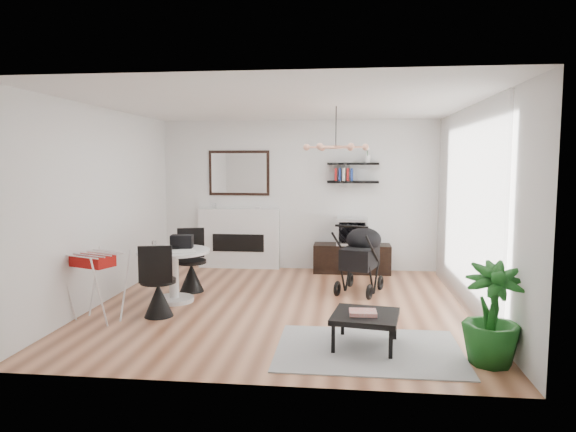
# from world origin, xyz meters

# --- Properties ---
(floor) EXTENTS (5.00, 5.00, 0.00)m
(floor) POSITION_xyz_m (0.00, 0.00, 0.00)
(floor) COLOR brown
(floor) RESTS_ON ground
(ceiling) EXTENTS (5.00, 5.00, 0.00)m
(ceiling) POSITION_xyz_m (0.00, 0.00, 2.70)
(ceiling) COLOR white
(ceiling) RESTS_ON wall_back
(wall_back) EXTENTS (5.00, 0.00, 5.00)m
(wall_back) POSITION_xyz_m (0.00, 2.50, 1.35)
(wall_back) COLOR white
(wall_back) RESTS_ON floor
(wall_left) EXTENTS (0.00, 5.00, 5.00)m
(wall_left) POSITION_xyz_m (-2.50, 0.00, 1.35)
(wall_left) COLOR white
(wall_left) RESTS_ON floor
(wall_right) EXTENTS (0.00, 5.00, 5.00)m
(wall_right) POSITION_xyz_m (2.50, 0.00, 1.35)
(wall_right) COLOR white
(wall_right) RESTS_ON floor
(sheer_curtain) EXTENTS (0.04, 3.60, 2.60)m
(sheer_curtain) POSITION_xyz_m (2.40, 0.20, 1.35)
(sheer_curtain) COLOR white
(sheer_curtain) RESTS_ON wall_right
(fireplace) EXTENTS (1.50, 0.17, 2.16)m
(fireplace) POSITION_xyz_m (-1.10, 2.42, 0.69)
(fireplace) COLOR white
(fireplace) RESTS_ON floor
(shelf_lower) EXTENTS (0.90, 0.25, 0.04)m
(shelf_lower) POSITION_xyz_m (0.96, 2.37, 1.60)
(shelf_lower) COLOR black
(shelf_lower) RESTS_ON wall_back
(shelf_upper) EXTENTS (0.90, 0.25, 0.04)m
(shelf_upper) POSITION_xyz_m (0.96, 2.37, 1.92)
(shelf_upper) COLOR black
(shelf_upper) RESTS_ON wall_back
(pendant_lamp) EXTENTS (0.90, 0.90, 0.10)m
(pendant_lamp) POSITION_xyz_m (0.70, 0.30, 2.15)
(pendant_lamp) COLOR tan
(pendant_lamp) RESTS_ON ceiling
(tv_console) EXTENTS (1.34, 0.47, 0.50)m
(tv_console) POSITION_xyz_m (0.96, 2.26, 0.25)
(tv_console) COLOR black
(tv_console) RESTS_ON floor
(crt_tv) EXTENTS (0.53, 0.47, 0.47)m
(crt_tv) POSITION_xyz_m (0.96, 2.25, 0.74)
(crt_tv) COLOR silver
(crt_tv) RESTS_ON tv_console
(dining_table) EXTENTS (1.00, 1.00, 0.73)m
(dining_table) POSITION_xyz_m (-1.53, 0.06, 0.48)
(dining_table) COLOR white
(dining_table) RESTS_ON floor
(laptop) EXTENTS (0.42, 0.36, 0.03)m
(laptop) POSITION_xyz_m (-1.62, 0.03, 0.75)
(laptop) COLOR black
(laptop) RESTS_ON dining_table
(black_bag) EXTENTS (0.32, 0.21, 0.18)m
(black_bag) POSITION_xyz_m (-1.47, 0.24, 0.83)
(black_bag) COLOR black
(black_bag) RESTS_ON dining_table
(newspaper) EXTENTS (0.40, 0.37, 0.01)m
(newspaper) POSITION_xyz_m (-1.34, -0.08, 0.74)
(newspaper) COLOR white
(newspaper) RESTS_ON dining_table
(drinking_glass) EXTENTS (0.06, 0.06, 0.10)m
(drinking_glass) POSITION_xyz_m (-1.86, 0.18, 0.78)
(drinking_glass) COLOR white
(drinking_glass) RESTS_ON dining_table
(chair_far) EXTENTS (0.49, 0.50, 0.94)m
(chair_far) POSITION_xyz_m (-1.46, 0.65, 0.30)
(chair_far) COLOR black
(chair_far) RESTS_ON floor
(chair_near) EXTENTS (0.47, 0.49, 0.94)m
(chair_near) POSITION_xyz_m (-1.49, -0.66, 0.30)
(chair_near) COLOR black
(chair_near) RESTS_ON floor
(drying_rack) EXTENTS (0.72, 0.70, 0.85)m
(drying_rack) POSITION_xyz_m (-2.18, -0.90, 0.45)
(drying_rack) COLOR white
(drying_rack) RESTS_ON floor
(stroller) EXTENTS (0.78, 0.98, 1.08)m
(stroller) POSITION_xyz_m (1.08, 0.92, 0.46)
(stroller) COLOR black
(stroller) RESTS_ON floor
(rug) EXTENTS (1.91, 1.38, 0.01)m
(rug) POSITION_xyz_m (1.10, -1.55, 0.01)
(rug) COLOR #9E9E9E
(rug) RESTS_ON floor
(coffee_table) EXTENTS (0.77, 0.77, 0.35)m
(coffee_table) POSITION_xyz_m (1.06, -1.44, 0.32)
(coffee_table) COLOR black
(coffee_table) RESTS_ON rug
(magazines) EXTENTS (0.29, 0.23, 0.04)m
(magazines) POSITION_xyz_m (1.03, -1.47, 0.38)
(magazines) COLOR #DD4237
(magazines) RESTS_ON coffee_table
(potted_plant) EXTENTS (0.56, 0.56, 0.99)m
(potted_plant) POSITION_xyz_m (2.25, -1.78, 0.50)
(potted_plant) COLOR #175318
(potted_plant) RESTS_ON floor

